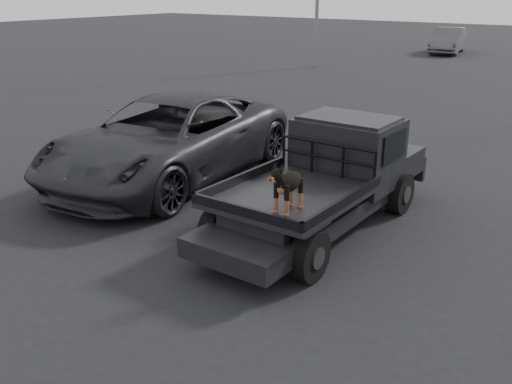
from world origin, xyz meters
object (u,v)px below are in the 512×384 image
Objects in this scene: distant_car_a at (448,41)px; dog at (289,186)px; parked_suv at (169,139)px; flatbed_ute at (320,203)px.

dog is at bearing -85.53° from distant_car_a.
distant_car_a is (-3.25, 27.84, -0.11)m from parked_suv.
parked_suv is (-4.38, 2.05, -0.41)m from dog.
distant_car_a is at bearing 104.32° from dog.
parked_suv is at bearing 154.95° from dog.
dog is (0.36, -1.56, 0.83)m from flatbed_ute.
parked_suv is 1.36× the size of distant_car_a.
dog is 0.12× the size of parked_suv.
distant_car_a is at bearing 104.39° from flatbed_ute.
dog is 30.84m from distant_car_a.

